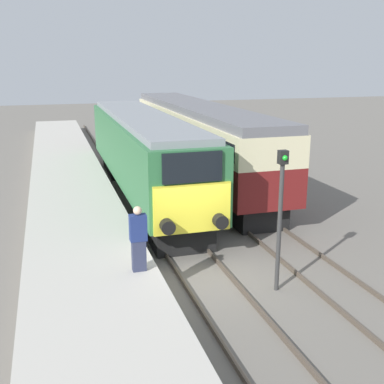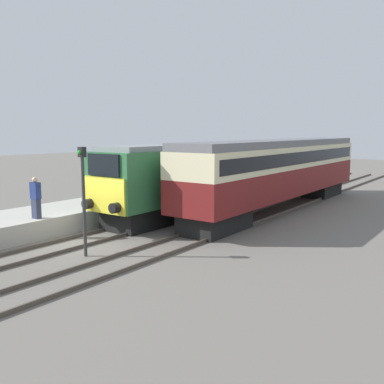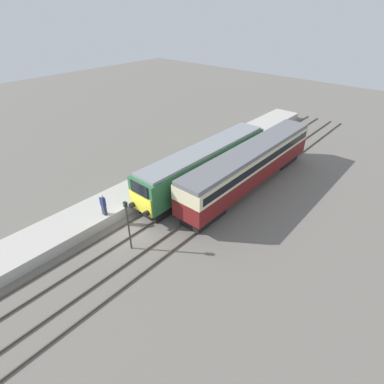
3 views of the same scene
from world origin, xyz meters
The scene contains 8 objects.
ground_plane centered at (0.00, 0.00, 0.00)m, with size 120.00×120.00×0.00m, color slate.
platform_left centered at (-3.30, 8.00, 0.42)m, with size 3.50×50.00×0.85m.
rails_near_track centered at (0.00, 5.00, 0.07)m, with size 1.51×60.00×0.14m.
rails_far_track centered at (3.40, 5.00, 0.07)m, with size 1.50×60.00×0.14m.
locomotive centered at (0.00, 9.01, 2.18)m, with size 2.70×16.23×3.84m.
passenger_carriage centered at (3.40, 11.39, 2.43)m, with size 2.75×17.90×4.01m.
person_on_platform centered at (-2.06, -0.85, 1.73)m, with size 0.44×0.26×1.77m.
signal_post centered at (1.70, -1.41, 2.35)m, with size 0.24×0.28×3.96m.
Camera 3 is at (15.35, -10.51, 14.78)m, focal length 28.00 mm.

